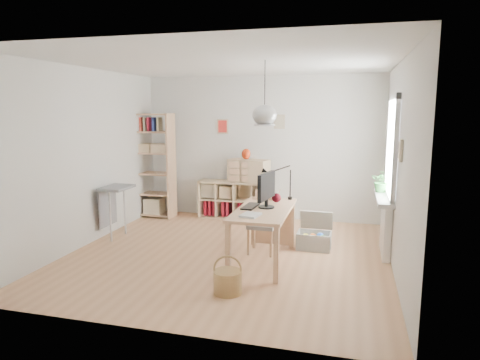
% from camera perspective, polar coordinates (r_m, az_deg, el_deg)
% --- Properties ---
extents(ground, '(4.50, 4.50, 0.00)m').
position_cam_1_polar(ground, '(6.28, -1.60, -9.90)').
color(ground, tan).
rests_on(ground, ground).
extents(room_shell, '(4.50, 4.50, 4.50)m').
position_cam_1_polar(room_shell, '(5.65, 3.29, 8.64)').
color(room_shell, white).
rests_on(room_shell, ground).
extents(window_unit, '(0.07, 1.16, 1.46)m').
position_cam_1_polar(window_unit, '(6.33, 19.73, 4.10)').
color(window_unit, white).
rests_on(window_unit, ground).
extents(radiator, '(0.10, 0.80, 0.80)m').
position_cam_1_polar(radiator, '(6.52, 18.86, -5.99)').
color(radiator, white).
rests_on(radiator, ground).
extents(windowsill, '(0.22, 1.20, 0.06)m').
position_cam_1_polar(windowsill, '(6.42, 18.62, -2.27)').
color(windowsill, silver).
rests_on(windowsill, radiator).
extents(desk, '(0.70, 1.50, 0.75)m').
position_cam_1_polar(desk, '(5.82, 3.17, -4.71)').
color(desk, tan).
rests_on(desk, ground).
extents(cube_shelf, '(1.40, 0.38, 0.72)m').
position_cam_1_polar(cube_shelf, '(8.25, -0.70, -3.03)').
color(cube_shelf, tan).
rests_on(cube_shelf, ground).
extents(tall_bookshelf, '(0.80, 0.38, 2.00)m').
position_cam_1_polar(tall_bookshelf, '(8.41, -11.57, 2.48)').
color(tall_bookshelf, tan).
rests_on(tall_bookshelf, ground).
extents(side_table, '(0.40, 0.55, 0.85)m').
position_cam_1_polar(side_table, '(7.22, -16.54, -2.22)').
color(side_table, gray).
rests_on(side_table, ground).
extents(chair, '(0.39, 0.39, 0.79)m').
position_cam_1_polar(chair, '(6.29, 3.08, -5.59)').
color(chair, gray).
rests_on(chair, ground).
extents(wicker_basket, '(0.33, 0.32, 0.45)m').
position_cam_1_polar(wicker_basket, '(5.00, -1.66, -13.31)').
color(wicker_basket, olive).
rests_on(wicker_basket, ground).
extents(storage_chest, '(0.51, 0.57, 0.53)m').
position_cam_1_polar(storage_chest, '(6.61, 9.94, -7.48)').
color(storage_chest, silver).
rests_on(storage_chest, ground).
extents(monitor, '(0.22, 0.55, 0.48)m').
position_cam_1_polar(monitor, '(5.79, 3.55, -1.10)').
color(monitor, black).
rests_on(monitor, desk).
extents(keyboard, '(0.19, 0.44, 0.02)m').
position_cam_1_polar(keyboard, '(5.88, 1.40, -3.52)').
color(keyboard, black).
rests_on(keyboard, desk).
extents(task_lamp, '(0.45, 0.16, 0.47)m').
position_cam_1_polar(task_lamp, '(6.32, 4.71, 0.25)').
color(task_lamp, black).
rests_on(task_lamp, desk).
extents(yarn_ball, '(0.13, 0.13, 0.13)m').
position_cam_1_polar(yarn_ball, '(6.18, 4.88, -2.38)').
color(yarn_ball, '#540B17').
rests_on(yarn_ball, desk).
extents(paper_tray, '(0.25, 0.30, 0.03)m').
position_cam_1_polar(paper_tray, '(5.39, 1.41, -4.68)').
color(paper_tray, silver).
rests_on(paper_tray, desk).
extents(drawer_chest, '(0.81, 0.51, 0.43)m').
position_cam_1_polar(drawer_chest, '(8.03, 1.17, 1.24)').
color(drawer_chest, tan).
rests_on(drawer_chest, cube_shelf).
extents(red_vase, '(0.17, 0.17, 0.20)m').
position_cam_1_polar(red_vase, '(8.00, 0.82, 3.48)').
color(red_vase, '#A7280D').
rests_on(red_vase, drawer_chest).
extents(potted_plant, '(0.32, 0.29, 0.33)m').
position_cam_1_polar(potted_plant, '(6.67, 18.38, -0.15)').
color(potted_plant, '#286C2C').
rests_on(potted_plant, windowsill).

